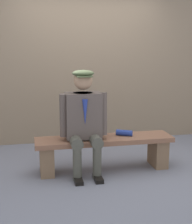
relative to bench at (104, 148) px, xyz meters
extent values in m
plane|color=slate|center=(0.00, 0.00, -0.31)|extent=(30.00, 30.00, 0.00)
cube|color=brown|center=(0.00, 0.00, 0.11)|extent=(1.83, 0.42, 0.06)
cube|color=brown|center=(-0.77, 0.00, -0.11)|extent=(0.18, 0.36, 0.39)
cube|color=brown|center=(0.77, 0.00, -0.11)|extent=(0.18, 0.36, 0.39)
cube|color=brown|center=(0.28, 0.00, 0.46)|extent=(0.46, 0.29, 0.59)
cylinder|color=#1E2338|center=(0.28, 0.00, 0.72)|extent=(0.25, 0.25, 0.06)
cone|color=navy|center=(0.28, 0.15, 0.53)|extent=(0.07, 0.07, 0.32)
sphere|color=tan|center=(0.28, 0.02, 0.91)|extent=(0.24, 0.24, 0.24)
ellipsoid|color=#495534|center=(0.28, 0.02, 1.00)|extent=(0.28, 0.28, 0.08)
cube|color=#495534|center=(0.28, 0.13, 0.97)|extent=(0.19, 0.11, 0.02)
cylinder|color=#4D4A3E|center=(0.16, 0.14, 0.16)|extent=(0.15, 0.39, 0.15)
cylinder|color=#4D4A3E|center=(0.16, 0.29, -0.07)|extent=(0.11, 0.11, 0.47)
cube|color=black|center=(0.16, 0.35, -0.28)|extent=(0.10, 0.24, 0.05)
cylinder|color=brown|center=(0.03, 0.04, 0.48)|extent=(0.12, 0.17, 0.56)
cylinder|color=#4D4A3E|center=(0.41, 0.14, 0.16)|extent=(0.15, 0.39, 0.15)
cylinder|color=#4D4A3E|center=(0.41, 0.29, -0.07)|extent=(0.11, 0.11, 0.47)
cube|color=black|center=(0.41, 0.35, -0.28)|extent=(0.10, 0.24, 0.05)
cylinder|color=brown|center=(0.54, 0.04, 0.48)|extent=(0.10, 0.13, 0.56)
cylinder|color=navy|center=(-0.28, -0.03, 0.18)|extent=(0.23, 0.17, 0.08)
cube|color=#8B745A|center=(0.00, -1.54, 0.99)|extent=(12.00, 0.24, 2.59)
camera|label=1|loc=(0.94, 4.03, 1.33)|focal=51.71mm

